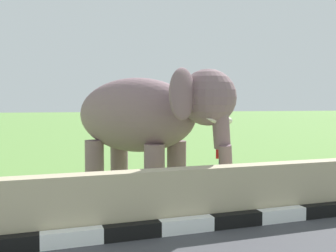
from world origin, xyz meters
TOP-DOWN VIEW (x-y plane):
  - barrier_parapet at (2.00, 4.01)m, footprint 28.00×0.36m
  - elephant at (2.92, 6.36)m, footprint 3.71×3.92m
  - person_handler at (4.68, 6.12)m, footprint 0.50×0.56m

SIDE VIEW (x-z plane):
  - barrier_parapet at x=2.00m, z-range 0.00..1.00m
  - person_handler at x=4.68m, z-range 0.10..1.75m
  - elephant at x=2.92m, z-range 0.40..3.20m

